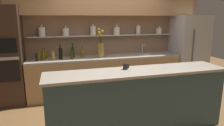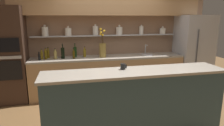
{
  "view_description": "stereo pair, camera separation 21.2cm",
  "coord_description": "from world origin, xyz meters",
  "px_view_note": "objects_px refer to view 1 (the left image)",
  "views": [
    {
      "loc": [
        -1.23,
        -3.31,
        1.83
      ],
      "look_at": [
        -0.18,
        0.37,
        0.96
      ],
      "focal_mm": 32.0,
      "sensor_mm": 36.0,
      "label": 1
    },
    {
      "loc": [
        -1.03,
        -3.36,
        1.83
      ],
      "look_at": [
        -0.18,
        0.37,
        0.96
      ],
      "focal_mm": 32.0,
      "sensor_mm": 36.0,
      "label": 2
    }
  ],
  "objects_px": {
    "sink_fixture": "(144,54)",
    "oven_tower": "(6,57)",
    "bottle_oil_4": "(43,55)",
    "bottle_wine_3": "(73,52)",
    "bottle_oil_5": "(82,53)",
    "bottle_sauce_6": "(37,58)",
    "refrigerator": "(188,51)",
    "coffee_mug": "(126,66)",
    "bottle_wine_8": "(61,53)",
    "bottle_oil_7": "(45,54)",
    "bottle_oil_0": "(39,56)",
    "bottle_spirit_2": "(53,55)",
    "bottle_oil_1": "(72,55)",
    "flower_vase": "(101,49)"
  },
  "relations": [
    {
      "from": "refrigerator",
      "to": "bottle_oil_7",
      "type": "bearing_deg",
      "value": 177.05
    },
    {
      "from": "refrigerator",
      "to": "bottle_spirit_2",
      "type": "relative_size",
      "value": 8.11
    },
    {
      "from": "coffee_mug",
      "to": "bottle_oil_7",
      "type": "bearing_deg",
      "value": 126.11
    },
    {
      "from": "bottle_wine_3",
      "to": "bottle_oil_5",
      "type": "distance_m",
      "value": 0.23
    },
    {
      "from": "bottle_oil_1",
      "to": "bottle_sauce_6",
      "type": "distance_m",
      "value": 0.74
    },
    {
      "from": "refrigerator",
      "to": "bottle_oil_7",
      "type": "xyz_separation_m",
      "value": [
        -3.65,
        0.19,
        0.07
      ]
    },
    {
      "from": "bottle_oil_7",
      "to": "coffee_mug",
      "type": "xyz_separation_m",
      "value": [
        1.29,
        -1.77,
        0.05
      ]
    },
    {
      "from": "bottle_spirit_2",
      "to": "bottle_oil_5",
      "type": "relative_size",
      "value": 0.95
    },
    {
      "from": "sink_fixture",
      "to": "coffee_mug",
      "type": "xyz_separation_m",
      "value": [
        -1.09,
        -1.63,
        0.12
      ]
    },
    {
      "from": "bottle_oil_4",
      "to": "bottle_wine_8",
      "type": "xyz_separation_m",
      "value": [
        0.37,
        -0.03,
        0.03
      ]
    },
    {
      "from": "bottle_oil_0",
      "to": "bottle_oil_4",
      "type": "height_order",
      "value": "bottle_oil_4"
    },
    {
      "from": "bottle_spirit_2",
      "to": "bottle_oil_4",
      "type": "distance_m",
      "value": 0.21
    },
    {
      "from": "bottle_oil_4",
      "to": "coffee_mug",
      "type": "height_order",
      "value": "bottle_oil_4"
    },
    {
      "from": "bottle_spirit_2",
      "to": "bottle_oil_5",
      "type": "bearing_deg",
      "value": 7.73
    },
    {
      "from": "bottle_sauce_6",
      "to": "coffee_mug",
      "type": "height_order",
      "value": "coffee_mug"
    },
    {
      "from": "sink_fixture",
      "to": "bottle_spirit_2",
      "type": "distance_m",
      "value": 2.21
    },
    {
      "from": "bottle_sauce_6",
      "to": "oven_tower",
      "type": "bearing_deg",
      "value": 171.64
    },
    {
      "from": "sink_fixture",
      "to": "bottle_oil_0",
      "type": "bearing_deg",
      "value": 179.33
    },
    {
      "from": "coffee_mug",
      "to": "bottle_oil_4",
      "type": "bearing_deg",
      "value": 128.92
    },
    {
      "from": "bottle_oil_5",
      "to": "bottle_oil_0",
      "type": "bearing_deg",
      "value": -176.35
    },
    {
      "from": "bottle_oil_1",
      "to": "bottle_spirit_2",
      "type": "bearing_deg",
      "value": 171.62
    },
    {
      "from": "oven_tower",
      "to": "bottle_oil_7",
      "type": "xyz_separation_m",
      "value": [
        0.79,
        0.15,
        -0.02
      ]
    },
    {
      "from": "oven_tower",
      "to": "bottle_oil_0",
      "type": "relative_size",
      "value": 8.86
    },
    {
      "from": "bottle_oil_0",
      "to": "bottle_oil_5",
      "type": "relative_size",
      "value": 0.95
    },
    {
      "from": "oven_tower",
      "to": "bottle_wine_3",
      "type": "xyz_separation_m",
      "value": [
        1.4,
        0.16,
        0.01
      ]
    },
    {
      "from": "bottle_sauce_6",
      "to": "bottle_oil_0",
      "type": "bearing_deg",
      "value": 72.74
    },
    {
      "from": "oven_tower",
      "to": "bottle_oil_0",
      "type": "distance_m",
      "value": 0.66
    },
    {
      "from": "sink_fixture",
      "to": "refrigerator",
      "type": "bearing_deg",
      "value": -2.19
    },
    {
      "from": "oven_tower",
      "to": "bottle_oil_0",
      "type": "bearing_deg",
      "value": 3.6
    },
    {
      "from": "bottle_oil_1",
      "to": "bottle_oil_4",
      "type": "height_order",
      "value": "bottle_oil_4"
    },
    {
      "from": "bottle_oil_4",
      "to": "bottle_oil_7",
      "type": "relative_size",
      "value": 1.03
    },
    {
      "from": "bottle_oil_0",
      "to": "bottle_oil_7",
      "type": "height_order",
      "value": "bottle_oil_7"
    },
    {
      "from": "flower_vase",
      "to": "bottle_wine_8",
      "type": "xyz_separation_m",
      "value": [
        -0.91,
        0.05,
        -0.07
      ]
    },
    {
      "from": "bottle_oil_4",
      "to": "sink_fixture",
      "type": "bearing_deg",
      "value": -0.48
    },
    {
      "from": "sink_fixture",
      "to": "oven_tower",
      "type": "bearing_deg",
      "value": -179.78
    },
    {
      "from": "oven_tower",
      "to": "bottle_oil_4",
      "type": "relative_size",
      "value": 8.15
    },
    {
      "from": "bottle_spirit_2",
      "to": "bottle_oil_4",
      "type": "relative_size",
      "value": 0.92
    },
    {
      "from": "bottle_oil_1",
      "to": "bottle_wine_8",
      "type": "relative_size",
      "value": 0.69
    },
    {
      "from": "bottle_oil_4",
      "to": "bottle_wine_8",
      "type": "relative_size",
      "value": 0.75
    },
    {
      "from": "bottle_oil_1",
      "to": "bottle_sauce_6",
      "type": "relative_size",
      "value": 1.27
    },
    {
      "from": "sink_fixture",
      "to": "bottle_oil_0",
      "type": "relative_size",
      "value": 1.33
    },
    {
      "from": "flower_vase",
      "to": "sink_fixture",
      "type": "relative_size",
      "value": 2.2
    },
    {
      "from": "bottle_oil_0",
      "to": "coffee_mug",
      "type": "xyz_separation_m",
      "value": [
        1.42,
        -1.66,
        0.05
      ]
    },
    {
      "from": "oven_tower",
      "to": "bottle_wine_8",
      "type": "height_order",
      "value": "oven_tower"
    },
    {
      "from": "bottle_oil_4",
      "to": "bottle_sauce_6",
      "type": "relative_size",
      "value": 1.37
    },
    {
      "from": "bottle_wine_3",
      "to": "bottle_sauce_6",
      "type": "distance_m",
      "value": 0.83
    },
    {
      "from": "oven_tower",
      "to": "bottle_oil_7",
      "type": "relative_size",
      "value": 8.39
    },
    {
      "from": "bottle_oil_1",
      "to": "bottle_wine_3",
      "type": "xyz_separation_m",
      "value": [
        0.04,
        0.21,
        0.03
      ]
    },
    {
      "from": "refrigerator",
      "to": "coffee_mug",
      "type": "bearing_deg",
      "value": -146.08
    },
    {
      "from": "coffee_mug",
      "to": "bottle_oil_5",
      "type": "bearing_deg",
      "value": 104.91
    }
  ]
}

